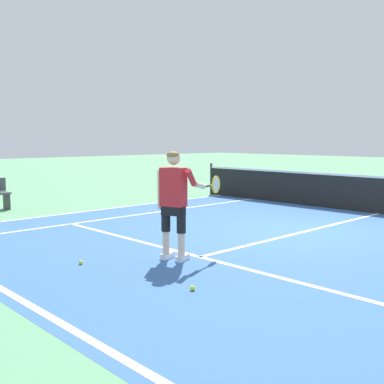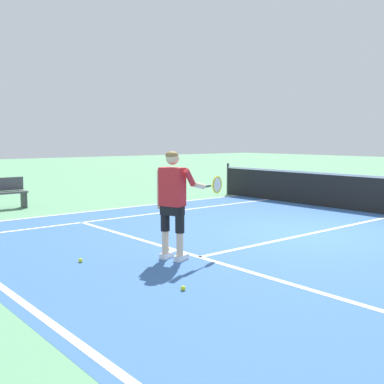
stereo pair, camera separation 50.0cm
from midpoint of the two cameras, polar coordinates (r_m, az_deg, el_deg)
name	(u,v)px [view 1 (the left image)]	position (r m, az deg, el deg)	size (l,w,h in m)	color
ground_plane	(303,232)	(9.85, 11.98, -4.79)	(80.00, 80.00, 0.00)	#609E70
court_inner_surface	(265,241)	(8.85, 7.32, -5.96)	(10.98, 9.76, 0.00)	#3866A8
line_baseline	(21,300)	(6.11, -22.31, -12.10)	(10.98, 0.10, 0.01)	white
line_service	(200,257)	(7.63, -0.92, -7.91)	(8.23, 0.10, 0.01)	white
line_centre_service	(309,230)	(10.03, 12.68, -4.59)	(0.10, 6.40, 0.01)	white
line_singles_left	(133,215)	(11.83, -8.35, -2.82)	(0.10, 9.36, 0.01)	white
line_doubles_left	(103,209)	(12.97, -11.87, -2.08)	(0.10, 9.36, 0.01)	white
tennis_net	(379,194)	(12.72, 20.78, -0.28)	(11.96, 0.08, 1.07)	#333338
tennis_player	(175,198)	(7.30, -4.08, -0.71)	(0.58, 1.22, 1.71)	white
tennis_ball_near_feet	(193,288)	(6.00, -2.37, -11.64)	(0.07, 0.07, 0.07)	#CCE02D
tennis_ball_by_baseline	(81,262)	(7.45, -15.27, -8.27)	(0.07, 0.07, 0.07)	#CCE02D
tennis_ball_mid_court	(166,250)	(8.03, -4.95, -7.00)	(0.07, 0.07, 0.07)	#CCE02D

